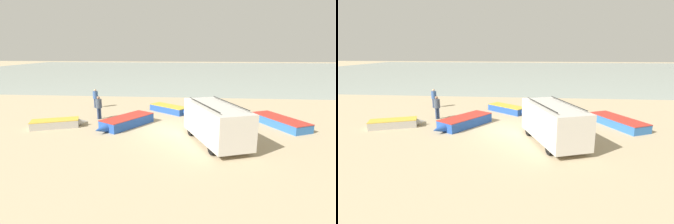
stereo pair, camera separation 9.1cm
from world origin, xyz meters
The scene contains 9 objects.
ground_plane centered at (0.00, 0.00, 0.00)m, with size 200.00×200.00×0.00m, color tan.
sea_water centered at (0.00, 52.00, 0.00)m, with size 120.00×80.00×0.01m, color #99A89E.
parked_van centered at (2.88, -2.57, 1.24)m, with size 3.78×5.72×2.38m.
fishing_rowboat_0 centered at (7.73, 1.44, 0.30)m, with size 3.31×5.27×0.61m.
fishing_rowboat_1 centered at (-7.90, -0.44, 0.28)m, with size 3.86×2.28×0.56m.
fishing_rowboat_2 centered at (-0.37, 4.76, 0.29)m, with size 3.93×3.30×0.57m.
fishing_rowboat_3 centered at (-3.15, 0.22, 0.34)m, with size 3.49×4.65×0.68m.
fisherman_0 centered at (-7.48, 6.01, 1.06)m, with size 0.46×0.46×1.77m.
fisherman_1 centered at (-5.74, 2.04, 1.09)m, with size 0.48×0.48×1.81m.
Camera 1 is at (1.47, -17.38, 5.36)m, focal length 28.00 mm.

